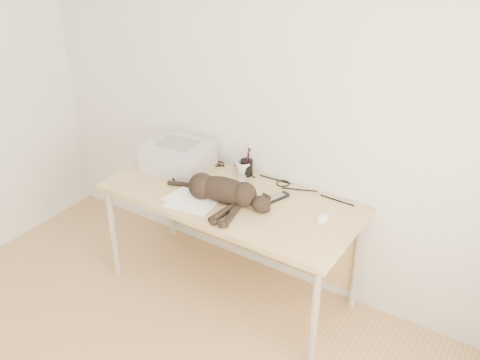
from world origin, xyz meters
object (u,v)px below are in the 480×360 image
Objects in this scene: mouse at (323,217)px; mug at (244,168)px; cat at (221,191)px; pen_cup at (247,167)px; printer at (179,156)px; desk at (238,208)px.

mug is at bearing 158.82° from mouse.
cat reaches higher than mouse.
pen_cup is at bearing 157.60° from mouse.
mouse is (1.08, -0.04, -0.08)m from printer.
desk is at bearing 174.80° from mouse.
pen_cup is 1.89× the size of mouse.
pen_cup is 0.69m from mouse.
printer is 2.17× the size of pen_cup.
desk is 14.85× the size of mouse.
printer is 4.11× the size of mouse.
mug is at bearing 112.34° from desk.
mouse is at bearing -2.35° from printer.
printer is at bearing 175.96° from desk.
mouse is (0.60, 0.15, -0.05)m from cat.
pen_cup is at bearing 29.85° from mug.
printer reaches higher than desk.
cat is 6.85× the size of mouse.
desk is 0.61m from mouse.
mouse is (0.59, -0.01, 0.15)m from desk.
pen_cup reaches higher than printer.
printer reaches higher than cat.
cat is at bearing -22.44° from printer.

